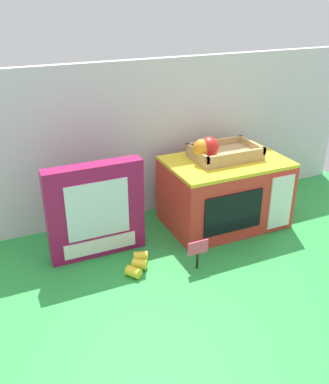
% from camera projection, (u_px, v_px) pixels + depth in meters
% --- Properties ---
extents(ground_plane, '(1.70, 1.70, 0.00)m').
position_uv_depth(ground_plane, '(195.00, 233.00, 1.56)').
color(ground_plane, green).
rests_on(ground_plane, ground).
extents(display_back_panel, '(1.61, 0.03, 0.58)m').
position_uv_depth(display_back_panel, '(168.00, 137.00, 1.64)').
color(display_back_panel, silver).
rests_on(display_back_panel, ground).
extents(toy_microwave, '(0.43, 0.29, 0.25)m').
position_uv_depth(toy_microwave, '(225.00, 192.00, 1.58)').
color(toy_microwave, red).
rests_on(toy_microwave, ground).
extents(food_groups_crate, '(0.25, 0.16, 0.09)m').
position_uv_depth(food_groups_crate, '(218.00, 151.00, 1.52)').
color(food_groups_crate, tan).
rests_on(food_groups_crate, toy_microwave).
extents(cookie_set_box, '(0.31, 0.06, 0.32)m').
position_uv_depth(cookie_set_box, '(96.00, 211.00, 1.38)').
color(cookie_set_box, '#99144C').
rests_on(cookie_set_box, ground).
extents(price_sign, '(0.07, 0.01, 0.10)m').
position_uv_depth(price_sign, '(198.00, 250.00, 1.34)').
color(price_sign, black).
rests_on(price_sign, ground).
extents(loose_toy_banana, '(0.10, 0.12, 0.03)m').
position_uv_depth(loose_toy_banana, '(138.00, 264.00, 1.36)').
color(loose_toy_banana, yellow).
rests_on(loose_toy_banana, ground).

